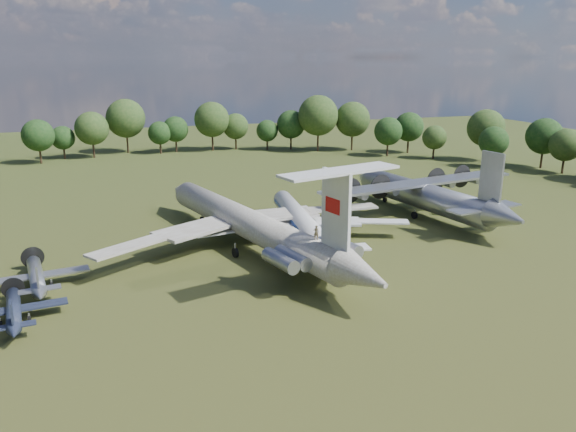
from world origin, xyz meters
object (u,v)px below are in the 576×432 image
object	(u,v)px
il62_airliner	(248,229)
person_on_il62	(316,232)
tu104_jet	(304,228)
small_prop_northwest	(37,279)
an12_transport	(423,199)
small_prop_west	(14,313)

from	to	relation	value
il62_airliner	person_on_il62	bearing A→B (deg)	-90.00
il62_airliner	person_on_il62	xyz separation A→B (m)	(4.16, -15.00, 3.62)
il62_airliner	tu104_jet	distance (m)	8.13
tu104_jet	small_prop_northwest	xyz separation A→B (m)	(-34.37, -6.51, -0.90)
an12_transport	tu104_jet	bearing A→B (deg)	-172.91
il62_airliner	an12_transport	world-z (taller)	il62_airliner
small_prop_northwest	person_on_il62	xyz separation A→B (m)	(30.44, -8.75, 5.24)
tu104_jet	person_on_il62	distance (m)	16.35
tu104_jet	an12_transport	world-z (taller)	an12_transport
small_prop_west	person_on_il62	world-z (taller)	person_on_il62
il62_airliner	small_prop_northwest	size ratio (longest dim) A/B	3.60
small_prop_northwest	tu104_jet	bearing A→B (deg)	1.75
tu104_jet	an12_transport	size ratio (longest dim) A/B	0.99
il62_airliner	tu104_jet	size ratio (longest dim) A/B	1.38
tu104_jet	an12_transport	bearing A→B (deg)	22.89
tu104_jet	small_prop_west	distance (m)	38.66
small_prop_west	small_prop_northwest	world-z (taller)	small_prop_northwest
tu104_jet	small_prop_northwest	world-z (taller)	tu104_jet
tu104_jet	small_prop_west	size ratio (longest dim) A/B	2.99
tu104_jet	small_prop_west	world-z (taller)	tu104_jet
person_on_il62	tu104_jet	bearing A→B (deg)	-101.28
il62_airliner	small_prop_northwest	world-z (taller)	il62_airliner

